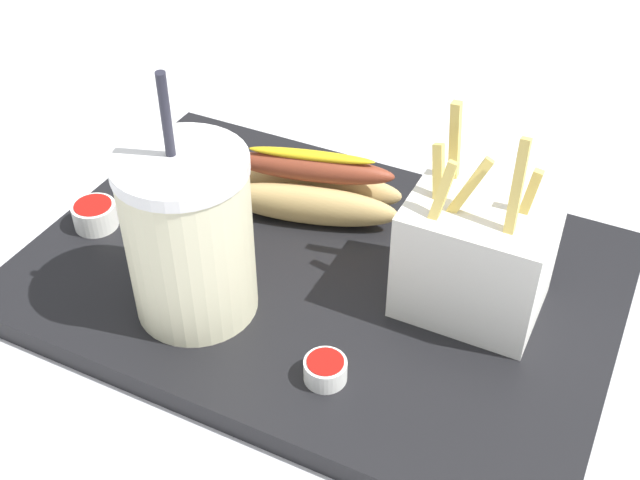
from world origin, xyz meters
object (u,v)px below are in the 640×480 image
Objects in this scene: ketchup_cup_3 at (325,369)px; ketchup_cup_2 at (95,214)px; hot_dog_1 at (312,189)px; fries_basket at (475,256)px; ketchup_cup_1 at (160,192)px; soda_cup at (189,236)px.

ketchup_cup_2 is at bearing -15.04° from ketchup_cup_3.
hot_dog_1 is at bearing -60.55° from ketchup_cup_3.
fries_basket is 0.17m from hot_dog_1.
ketchup_cup_3 is at bearing 151.71° from ketchup_cup_1.
fries_basket is 0.33m from ketchup_cup_2.
fries_basket is (-0.19, -0.09, -0.02)m from soda_cup.
soda_cup is 0.15m from ketchup_cup_1.
ketchup_cup_1 is (0.10, -0.10, -0.06)m from soda_cup.
ketchup_cup_1 is 0.26m from ketchup_cup_3.
ketchup_cup_3 is (-0.12, 0.02, -0.06)m from soda_cup.
soda_cup is 0.14m from ketchup_cup_3.
hot_dog_1 reaches higher than ketchup_cup_3.
soda_cup is 1.25× the size of fries_basket.
ketchup_cup_2 is at bearing 8.70° from fries_basket.
hot_dog_1 is at bearing -100.42° from soda_cup.
ketchup_cup_1 is at bearing -28.29° from ketchup_cup_3.
soda_cup is 0.21m from fries_basket.
ketchup_cup_2 reaches higher than ketchup_cup_3.
fries_basket is at bearing -153.45° from soda_cup.
hot_dog_1 is (-0.03, -0.15, -0.04)m from soda_cup.
ketchup_cup_2 is (0.03, 0.05, 0.00)m from ketchup_cup_1.
fries_basket is 4.08× the size of ketchup_cup_1.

